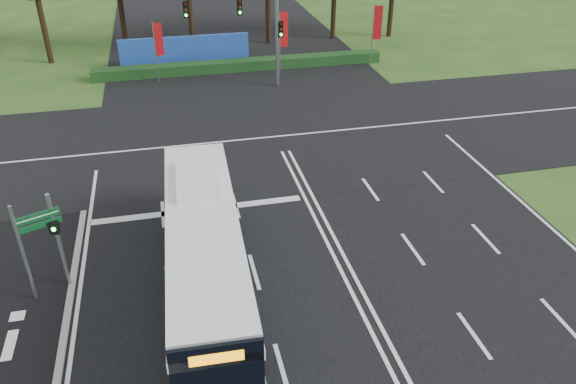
% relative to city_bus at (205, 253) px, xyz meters
% --- Properties ---
extents(ground, '(120.00, 120.00, 0.00)m').
position_rel_city_bus_xyz_m(ground, '(5.15, 0.69, -1.75)').
color(ground, '#28501A').
rests_on(ground, ground).
extents(road_main, '(20.00, 120.00, 0.04)m').
position_rel_city_bus_xyz_m(road_main, '(5.15, 0.69, -1.73)').
color(road_main, black).
rests_on(road_main, ground).
extents(road_cross, '(120.00, 14.00, 0.05)m').
position_rel_city_bus_xyz_m(road_cross, '(5.15, 12.69, -1.73)').
color(road_cross, black).
rests_on(road_cross, ground).
extents(kerb_strip, '(0.25, 18.00, 0.12)m').
position_rel_city_bus_xyz_m(kerb_strip, '(-4.95, -2.31, -1.69)').
color(kerb_strip, gray).
rests_on(kerb_strip, ground).
extents(city_bus, '(2.97, 12.21, 3.48)m').
position_rel_city_bus_xyz_m(city_bus, '(0.00, 0.00, 0.00)').
color(city_bus, '#63A0E6').
rests_on(city_bus, ground).
extents(pedestrian_signal, '(0.36, 0.44, 3.99)m').
position_rel_city_bus_xyz_m(pedestrian_signal, '(-5.05, 1.45, 0.43)').
color(pedestrian_signal, gray).
rests_on(pedestrian_signal, ground).
extents(street_sign, '(1.45, 0.67, 3.99)m').
position_rel_city_bus_xyz_m(street_sign, '(-5.84, 1.10, 0.76)').
color(street_sign, gray).
rests_on(street_sign, ground).
extents(banner_flag_left, '(0.63, 0.14, 4.28)m').
position_rel_city_bus_xyz_m(banner_flag_left, '(-0.83, 24.00, 1.05)').
color(banner_flag_left, gray).
rests_on(banner_flag_left, ground).
extents(banner_flag_mid, '(0.68, 0.17, 4.67)m').
position_rel_city_bus_xyz_m(banner_flag_mid, '(8.08, 23.57, 1.29)').
color(banner_flag_mid, gray).
rests_on(banner_flag_mid, ground).
extents(banner_flag_right, '(0.69, 0.14, 4.70)m').
position_rel_city_bus_xyz_m(banner_flag_right, '(15.40, 23.92, 1.31)').
color(banner_flag_right, gray).
rests_on(banner_flag_right, ground).
extents(traffic_light_gantry, '(8.41, 0.28, 7.00)m').
position_rel_city_bus_xyz_m(traffic_light_gantry, '(5.36, 21.19, 2.91)').
color(traffic_light_gantry, gray).
rests_on(traffic_light_gantry, ground).
extents(hedge, '(22.00, 1.20, 0.80)m').
position_rel_city_bus_xyz_m(hedge, '(5.15, 25.19, -1.35)').
color(hedge, '#173714').
rests_on(hedge, ground).
extents(blue_hoarding, '(10.00, 0.30, 2.20)m').
position_rel_city_bus_xyz_m(blue_hoarding, '(1.15, 27.69, -0.65)').
color(blue_hoarding, blue).
rests_on(blue_hoarding, ground).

